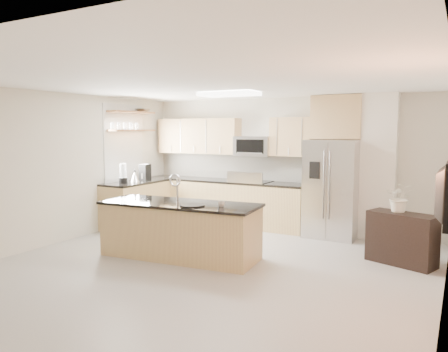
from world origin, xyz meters
The scene contains 26 objects.
floor centered at (0.00, 0.00, 0.00)m, with size 6.50×6.50×0.00m, color #A29F9A.
ceiling centered at (0.00, 0.00, 2.60)m, with size 6.00×6.50×0.02m, color white.
wall_back centered at (0.00, 3.25, 1.30)m, with size 6.00×0.02×2.60m, color beige.
wall_left centered at (-3.00, 0.00, 1.30)m, with size 0.02×6.50×2.60m, color beige.
wall_right centered at (3.00, 0.00, 1.30)m, with size 0.02×6.50×2.60m, color beige.
back_counter centered at (-1.23, 2.93, 0.47)m, with size 3.55×0.66×1.44m.
left_counter centered at (-2.67, 1.85, 0.46)m, with size 0.66×1.50×0.92m.
range centered at (-0.60, 2.92, 0.47)m, with size 0.76×0.64×1.14m.
upper_cabinets centered at (-1.30, 3.09, 1.83)m, with size 3.50×0.33×0.75m.
microwave centered at (-0.60, 3.04, 1.63)m, with size 0.76×0.40×0.40m.
refrigerator centered at (1.06, 2.87, 0.89)m, with size 0.92×0.78×1.78m.
partition_column centered at (1.82, 3.10, 1.30)m, with size 0.60×0.30×2.60m, color silver.
window centered at (-2.98, 1.85, 1.65)m, with size 0.04×1.15×1.65m.
shelf_lower centered at (-2.85, 1.95, 1.95)m, with size 0.30×1.20×0.04m, color brown.
shelf_upper centered at (-2.85, 1.95, 2.32)m, with size 0.30×1.20×0.04m, color brown.
ceiling_fixture centered at (-0.40, 1.60, 2.56)m, with size 1.00×0.50×0.06m, color white.
island centered at (-0.64, 0.46, 0.43)m, with size 2.53×1.12×1.28m.
credenza centered at (2.40, 1.71, 0.38)m, with size 0.95×0.40×0.76m, color black.
cup centered at (0.09, 0.45, 0.89)m, with size 0.11×0.11×0.09m, color silver.
platter centered at (-0.31, 0.30, 0.86)m, with size 0.37×0.37×0.02m, color black.
blender centered at (-2.67, 1.48, 1.09)m, with size 0.17×0.17×0.38m.
kettle centered at (-2.62, 1.76, 1.03)m, with size 0.19×0.19×0.24m.
coffee_maker centered at (-2.69, 2.17, 1.08)m, with size 0.19×0.22×0.33m.
bowl centered at (-2.85, 2.33, 2.38)m, with size 0.37×0.37×0.09m, color #B9B9BC.
flower_vase centered at (2.34, 1.78, 1.08)m, with size 0.59×0.51×0.65m, color beige.
television centered at (2.91, -0.20, 1.35)m, with size 1.08×0.14×0.62m, color black.
Camera 1 is at (3.12, -4.99, 1.95)m, focal length 35.00 mm.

